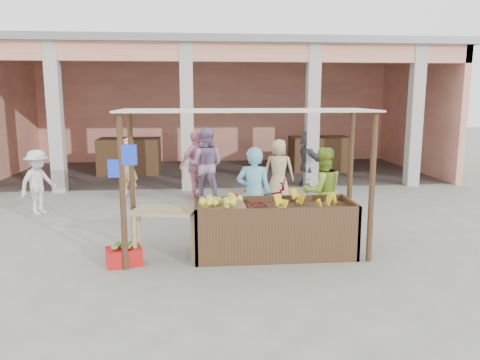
{
  "coord_description": "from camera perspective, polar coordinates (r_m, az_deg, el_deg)",
  "views": [
    {
      "loc": [
        -0.74,
        -7.33,
        2.6
      ],
      "look_at": [
        0.05,
        1.2,
        1.05
      ],
      "focal_mm": 35.0,
      "sensor_mm": 36.0,
      "label": 1
    }
  ],
  "objects": [
    {
      "name": "motorcycle",
      "position": [
        9.71,
        2.58,
        -2.4
      ],
      "size": [
        1.19,
        1.92,
        0.95
      ],
      "primitive_type": "imported",
      "rotation": [
        0.0,
        0.0,
        1.23
      ],
      "color": "maroon",
      "rests_on": "ground"
    },
    {
      "name": "banana_heap",
      "position": [
        7.7,
        8.36,
        -2.54
      ],
      "size": [
        1.2,
        0.66,
        0.22
      ],
      "primitive_type": null,
      "color": "gold",
      "rests_on": "fruit_stall"
    },
    {
      "name": "shopper_e",
      "position": [
        12.39,
        -13.4,
        1.64
      ],
      "size": [
        0.74,
        0.68,
        1.61
      ],
      "primitive_type": "imported",
      "rotation": [
        0.0,
        0.0,
        -0.47
      ],
      "color": "#E4AE82",
      "rests_on": "ground"
    },
    {
      "name": "shopper_a",
      "position": [
        11.24,
        -23.41,
        0.05
      ],
      "size": [
        0.95,
        1.11,
        1.55
      ],
      "primitive_type": "imported",
      "rotation": [
        0.0,
        0.0,
        1.01
      ],
      "color": "silver",
      "rests_on": "ground"
    },
    {
      "name": "vendor_blue",
      "position": [
        8.3,
        1.72,
        -1.43
      ],
      "size": [
        0.8,
        0.67,
        1.84
      ],
      "primitive_type": "imported",
      "rotation": [
        0.0,
        0.0,
        2.88
      ],
      "color": "#65B7DF",
      "rests_on": "ground"
    },
    {
      "name": "papaya_pile",
      "position": [
        7.57,
        -9.23,
        -2.77
      ],
      "size": [
        0.74,
        0.42,
        0.21
      ],
      "primitive_type": null,
      "color": "#498E2E",
      "rests_on": "side_table"
    },
    {
      "name": "produce_sacks",
      "position": [
        13.29,
        10.02,
        0.14
      ],
      "size": [
        0.8,
        0.75,
        0.61
      ],
      "color": "maroon",
      "rests_on": "ground"
    },
    {
      "name": "berry_heap",
      "position": [
        7.57,
        2.16,
        -2.97
      ],
      "size": [
        0.43,
        0.35,
        0.14
      ],
      "primitive_type": "ellipsoid",
      "color": "maroon",
      "rests_on": "fruit_stall"
    },
    {
      "name": "red_crate",
      "position": [
        7.58,
        -13.95,
        -9.02
      ],
      "size": [
        0.61,
        0.51,
        0.27
      ],
      "primitive_type": "cube",
      "rotation": [
        0.0,
        0.0,
        0.28
      ],
      "color": "#AD1512",
      "rests_on": "ground"
    },
    {
      "name": "ground",
      "position": [
        7.82,
        0.47,
        -9.17
      ],
      "size": [
        60.0,
        60.0,
        0.0
      ],
      "primitive_type": "plane",
      "color": "slate",
      "rests_on": "ground"
    },
    {
      "name": "shopper_c",
      "position": [
        11.74,
        4.76,
        1.66
      ],
      "size": [
        0.94,
        0.76,
        1.7
      ],
      "primitive_type": "imported",
      "rotation": [
        0.0,
        0.0,
        2.83
      ],
      "color": "tan",
      "rests_on": "ground"
    },
    {
      "name": "market_building",
      "position": [
        16.28,
        -2.51,
        10.59
      ],
      "size": [
        14.4,
        6.4,
        4.2
      ],
      "color": "#EEA17C",
      "rests_on": "ground"
    },
    {
      "name": "melon_tray",
      "position": [
        7.5,
        -2.29,
        -2.9
      ],
      "size": [
        0.77,
        0.67,
        0.2
      ],
      "color": "#91694B",
      "rests_on": "fruit_stall"
    },
    {
      "name": "vendor_green",
      "position": [
        8.86,
        10.02,
        -1.13
      ],
      "size": [
        0.91,
        0.61,
        1.75
      ],
      "primitive_type": "imported",
      "rotation": [
        0.0,
        0.0,
        3.3
      ],
      "color": "#92B330",
      "rests_on": "ground"
    },
    {
      "name": "shopper_f",
      "position": [
        11.59,
        -4.19,
        2.29
      ],
      "size": [
        1.09,
        0.79,
        2.0
      ],
      "primitive_type": "imported",
      "rotation": [
        0.0,
        0.0,
        2.89
      ],
      "color": "gray",
      "rests_on": "ground"
    },
    {
      "name": "plantain_bundle",
      "position": [
        7.52,
        -14.01,
        -7.73
      ],
      "size": [
        0.41,
        0.29,
        0.08
      ],
      "primitive_type": null,
      "color": "#5B8B32",
      "rests_on": "red_crate"
    },
    {
      "name": "stall_awning",
      "position": [
        7.46,
        0.34,
        5.47
      ],
      "size": [
        4.09,
        1.35,
        2.39
      ],
      "color": "#47311C",
      "rests_on": "ground"
    },
    {
      "name": "shopper_b",
      "position": [
        11.9,
        -5.3,
        2.11
      ],
      "size": [
        1.21,
        1.11,
        1.85
      ],
      "primitive_type": "imported",
      "rotation": [
        0.0,
        0.0,
        3.78
      ],
      "color": "pink",
      "rests_on": "ground"
    },
    {
      "name": "fruit_stall",
      "position": [
        7.76,
        4.18,
        -6.25
      ],
      "size": [
        2.6,
        0.95,
        0.8
      ],
      "primitive_type": "cube",
      "color": "#47311C",
      "rests_on": "ground"
    },
    {
      "name": "side_table",
      "position": [
        7.63,
        -9.18,
        -4.56
      ],
      "size": [
        1.11,
        0.86,
        0.81
      ],
      "rotation": [
        0.0,
        0.0,
        -0.22
      ],
      "color": "tan",
      "rests_on": "ground"
    },
    {
      "name": "shopper_d",
      "position": [
        13.52,
        8.32,
        2.77
      ],
      "size": [
        0.89,
        1.68,
        1.73
      ],
      "primitive_type": "imported",
      "rotation": [
        0.0,
        0.0,
        1.72
      ],
      "color": "#4E4D5C",
      "rests_on": "ground"
    }
  ]
}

